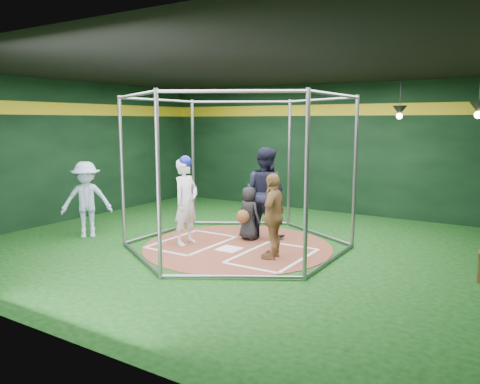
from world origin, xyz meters
The scene contains 13 objects.
room_shell centered at (0.00, 0.01, 1.75)m, with size 10.10×9.10×3.53m.
clay_disc centered at (0.00, 0.00, 0.01)m, with size 3.80×3.80×0.01m, color brown.
home_plate centered at (0.00, -0.30, 0.02)m, with size 0.43×0.43×0.01m, color white.
batter_box_left centered at (-0.95, -0.25, 0.02)m, with size 1.17×1.77×0.01m.
batter_box_right centered at (0.95, -0.25, 0.02)m, with size 1.17×1.77×0.01m.
batting_cage centered at (0.00, 0.00, 1.50)m, with size 4.05×4.67×3.00m.
pendant_lamp_near centered at (2.20, 3.60, 2.74)m, with size 0.34×0.34×0.90m.
pendant_lamp_far centered at (4.00, 2.00, 2.74)m, with size 0.34×0.34×0.90m.
batter_figure centered at (-0.97, -0.41, 0.91)m, with size 0.43×0.64×1.81m.
visitor_leopard centered at (0.99, -0.34, 0.80)m, with size 0.92×0.38×1.57m, color tan.
catcher_figure centered at (-0.08, 0.56, 0.58)m, with size 0.63×0.64×1.13m.
umpire centered at (0.10, 0.96, 0.98)m, with size 0.95×0.74×1.94m, color black.
bystander_blue centered at (-3.20, -1.06, 0.82)m, with size 1.06×0.61×1.65m, color #A4BBD9.
Camera 1 is at (4.91, -7.73, 2.51)m, focal length 35.00 mm.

